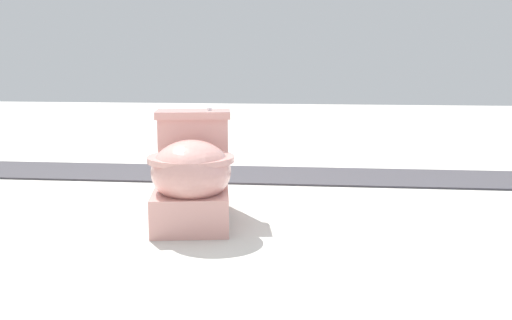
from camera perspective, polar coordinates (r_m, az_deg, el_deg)
name	(u,v)px	position (r m, az deg, el deg)	size (l,w,h in m)	color
ground_plane	(189,225)	(2.81, -6.36, -6.16)	(14.00, 14.00, 0.00)	beige
gravel_strip	(304,176)	(3.88, 4.60, -1.52)	(0.56, 8.00, 0.01)	#423F44
toilet	(192,176)	(2.81, -6.09, -1.50)	(0.68, 0.47, 0.52)	#E09E93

